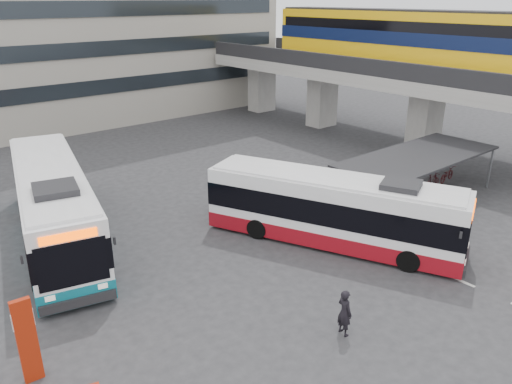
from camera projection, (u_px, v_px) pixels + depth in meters
ground at (357, 270)px, 20.60m from camera, size 120.00×120.00×0.00m
viaduct at (386, 58)px, 36.91m from camera, size 8.00×32.00×9.68m
bike_shelter at (416, 173)px, 27.25m from camera, size 10.00×4.00×2.54m
road_markings at (456, 279)px, 19.94m from camera, size 0.15×7.60×0.01m
bus_main at (333, 210)px, 22.37m from camera, size 6.99×11.49×3.40m
bus_teal at (54, 205)px, 22.47m from camera, size 5.60×13.00×3.76m
pedestrian at (345, 312)px, 16.41m from camera, size 0.48×0.66×1.67m
sign_totem_mid at (27, 340)px, 14.21m from camera, size 0.59×0.21×2.74m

